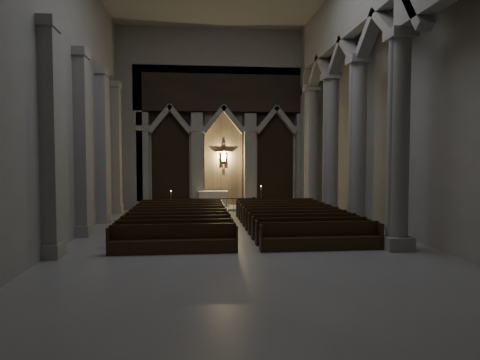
{
  "coord_description": "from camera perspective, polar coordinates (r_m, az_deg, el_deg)",
  "views": [
    {
      "loc": [
        -1.89,
        -17.51,
        3.4
      ],
      "look_at": [
        0.23,
        3.0,
        2.32
      ],
      "focal_mm": 32.0,
      "sensor_mm": 36.0,
      "label": 1
    }
  ],
  "objects": [
    {
      "name": "candle_stand_right",
      "position": [
        27.81,
        2.81,
        -3.13
      ],
      "size": [
        0.27,
        0.27,
        1.59
      ],
      "color": "olive",
      "rests_on": "ground"
    },
    {
      "name": "altar",
      "position": [
        28.78,
        -3.64,
        -2.47
      ],
      "size": [
        2.0,
        0.8,
        1.01
      ],
      "color": "beige",
      "rests_on": "sanctuary_step"
    },
    {
      "name": "altar_rail",
      "position": [
        26.67,
        -1.81,
        -3.04
      ],
      "size": [
        4.59,
        0.09,
        0.9
      ],
      "color": "black",
      "rests_on": "ground"
    },
    {
      "name": "worshipper",
      "position": [
        25.59,
        1.89,
        -3.44
      ],
      "size": [
        0.46,
        0.38,
        1.07
      ],
      "primitive_type": "imported",
      "rotation": [
        0.0,
        0.0,
        0.38
      ],
      "color": "black",
      "rests_on": "ground"
    },
    {
      "name": "sanctuary_wall",
      "position": [
        29.28,
        -2.2,
        9.3
      ],
      "size": [
        14.0,
        0.77,
        12.0
      ],
      "color": "gray",
      "rests_on": "ground"
    },
    {
      "name": "pews",
      "position": [
        20.11,
        -0.45,
        -5.78
      ],
      "size": [
        9.98,
        9.61,
        1.02
      ],
      "color": "black",
      "rests_on": "ground"
    },
    {
      "name": "right_arcade",
      "position": [
        20.71,
        15.71,
        15.22
      ],
      "size": [
        1.0,
        24.0,
        12.0
      ],
      "color": "gray",
      "rests_on": "ground"
    },
    {
      "name": "left_pilasters",
      "position": [
        21.57,
        -18.98,
        4.18
      ],
      "size": [
        0.6,
        13.0,
        8.03
      ],
      "color": "gray",
      "rests_on": "ground"
    },
    {
      "name": "candle_stand_left",
      "position": [
        26.76,
        -9.18,
        -3.54
      ],
      "size": [
        0.23,
        0.23,
        1.38
      ],
      "color": "olive",
      "rests_on": "ground"
    },
    {
      "name": "sanctuary_step",
      "position": [
        28.37,
        -2.05,
        -3.74
      ],
      "size": [
        8.5,
        2.6,
        0.15
      ],
      "primitive_type": "cube",
      "color": "gray",
      "rests_on": "ground"
    },
    {
      "name": "room",
      "position": [
        18.1,
        0.26,
        16.41
      ],
      "size": [
        24.0,
        24.1,
        12.0
      ],
      "color": "gray",
      "rests_on": "ground"
    }
  ]
}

